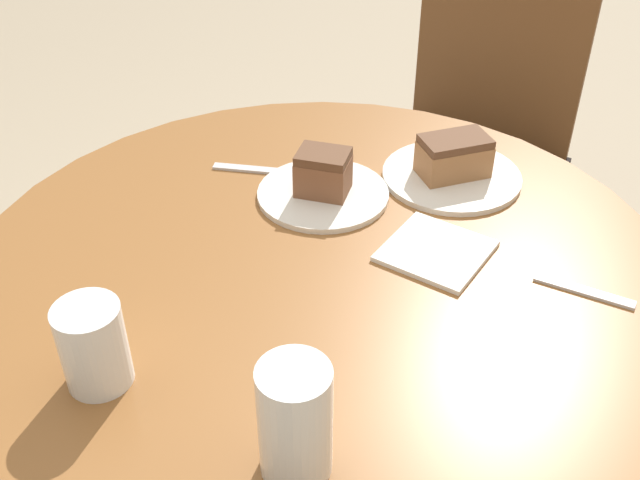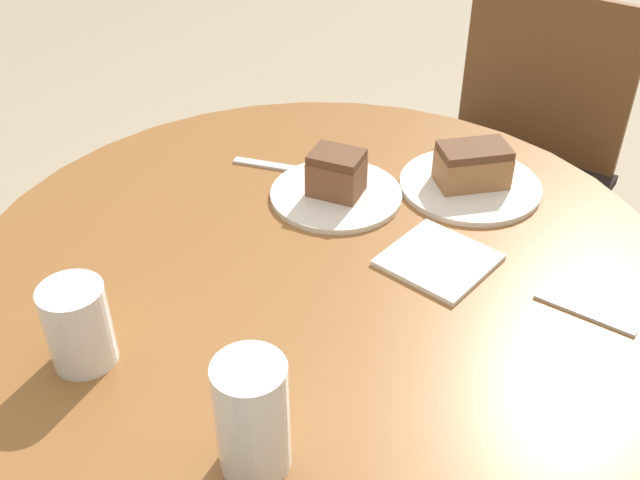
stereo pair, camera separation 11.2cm
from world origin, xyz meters
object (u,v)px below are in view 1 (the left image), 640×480
at_px(glass_lemonade, 295,426).
at_px(glass_water, 95,350).
at_px(plate_far, 451,176).
at_px(plate_near, 323,194).
at_px(chair, 472,155).
at_px(cake_slice_near, 323,172).
at_px(cake_slice_far, 454,156).

xyz_separation_m(glass_lemonade, glass_water, (-0.28, 0.02, -0.02)).
xyz_separation_m(plate_far, glass_water, (-0.28, -0.65, 0.05)).
distance_m(plate_near, plate_far, 0.24).
bearing_deg(chair, plate_near, -94.79).
distance_m(plate_far, cake_slice_near, 0.24).
relative_size(plate_near, plate_far, 0.92).
bearing_deg(glass_water, plate_far, 66.47).
height_order(plate_near, plate_far, same).
height_order(plate_near, glass_water, glass_water).
bearing_deg(glass_lemonade, plate_far, 90.03).
xyz_separation_m(cake_slice_near, glass_water, (-0.09, -0.50, 0.00)).
bearing_deg(cake_slice_near, plate_far, 37.52).
bearing_deg(glass_lemonade, cake_slice_far, 90.03).
distance_m(plate_near, cake_slice_near, 0.04).
bearing_deg(cake_slice_far, glass_water, -113.53).
bearing_deg(cake_slice_far, glass_lemonade, -89.97).
xyz_separation_m(plate_near, cake_slice_far, (0.19, 0.14, 0.04)).
bearing_deg(glass_water, plate_near, 79.47).
bearing_deg(glass_lemonade, cake_slice_near, 109.78).
distance_m(plate_far, cake_slice_far, 0.04).
bearing_deg(plate_near, glass_lemonade, -70.22).
xyz_separation_m(chair, glass_water, (-0.21, -1.21, 0.32)).
bearing_deg(chair, glass_lemonade, -82.06).
bearing_deg(plate_near, chair, 80.42).
bearing_deg(cake_slice_far, chair, 96.81).
bearing_deg(cake_slice_near, glass_water, -100.53).
xyz_separation_m(plate_far, glass_lemonade, (0.00, -0.67, 0.06)).
distance_m(chair, glass_lemonade, 1.28).
bearing_deg(plate_near, plate_far, 37.52).
bearing_deg(chair, cake_slice_near, -94.79).
bearing_deg(plate_near, glass_water, -100.53).
height_order(plate_near, glass_lemonade, glass_lemonade).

